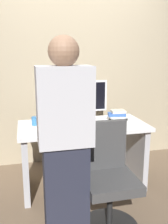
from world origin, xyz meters
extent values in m
plane|color=brown|center=(0.00, 0.00, 0.00)|extent=(9.00, 9.00, 0.00)
cube|color=tan|center=(0.00, 0.84, 1.50)|extent=(6.40, 0.10, 3.00)
cube|color=white|center=(0.00, 0.00, 0.73)|extent=(1.40, 0.67, 0.04)
cube|color=#B2B2B7|center=(-0.64, 0.00, 0.35)|extent=(0.06, 0.59, 0.71)
cube|color=#B2B2B7|center=(0.64, 0.00, 0.35)|extent=(0.06, 0.59, 0.71)
cylinder|color=black|center=(0.05, -0.77, 0.23)|extent=(0.05, 0.05, 0.39)
cube|color=#3F3F3F|center=(0.05, -0.77, 0.46)|extent=(0.44, 0.44, 0.08)
cube|color=#3F3F3F|center=(0.05, -0.58, 0.72)|extent=(0.40, 0.06, 0.44)
cube|color=#262838|center=(-0.33, -0.83, 0.42)|extent=(0.34, 0.20, 0.85)
cube|color=silver|center=(-0.33, -0.83, 1.14)|extent=(0.40, 0.24, 0.58)
sphere|color=#A57A5B|center=(-0.33, -0.83, 1.53)|extent=(0.22, 0.22, 0.22)
cube|color=silver|center=(0.07, 0.20, 0.76)|extent=(0.21, 0.15, 0.02)
cube|color=silver|center=(0.07, 0.20, 0.80)|extent=(0.04, 0.03, 0.08)
cube|color=silver|center=(0.07, 0.20, 1.02)|extent=(0.54, 0.05, 0.36)
cube|color=black|center=(0.07, 0.19, 1.02)|extent=(0.50, 0.03, 0.32)
cube|color=white|center=(-0.07, -0.10, 0.76)|extent=(0.43, 0.14, 0.02)
ellipsoid|color=white|center=(0.22, -0.08, 0.77)|extent=(0.06, 0.10, 0.03)
cylinder|color=silver|center=(-0.46, -0.11, 0.80)|extent=(0.07, 0.07, 0.10)
cylinder|color=#3372B2|center=(-0.51, 0.09, 0.79)|extent=(0.07, 0.07, 0.09)
cube|color=black|center=(0.45, 0.08, 0.76)|extent=(0.19, 0.18, 0.03)
cube|color=white|center=(0.44, 0.08, 0.79)|extent=(0.23, 0.19, 0.02)
cube|color=#3359A5|center=(0.42, 0.08, 0.82)|extent=(0.22, 0.15, 0.03)
cube|color=beige|center=(0.44, 0.09, 0.85)|extent=(0.17, 0.14, 0.03)
camera|label=1|loc=(-0.61, -2.58, 1.52)|focal=40.20mm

